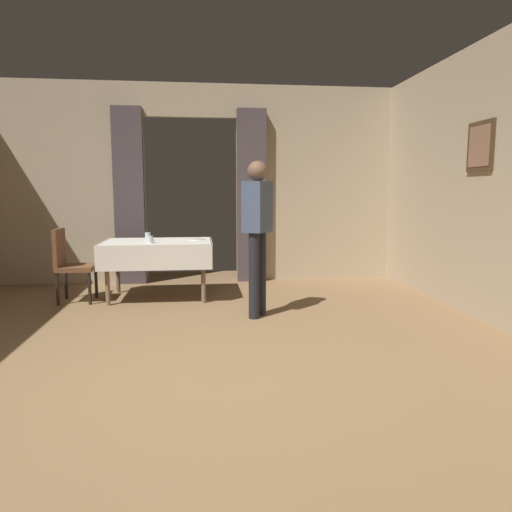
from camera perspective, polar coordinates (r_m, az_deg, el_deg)
name	(u,v)px	position (r m, az deg, el deg)	size (l,w,h in m)	color
ground	(185,386)	(3.61, -8.43, -15.04)	(10.08, 10.08, 0.00)	olive
wall_back	(191,183)	(7.51, -7.71, 8.58)	(6.40, 0.27, 3.00)	tan
dining_table_mid	(158,249)	(6.40, -11.58, 0.88)	(1.41, 1.00, 0.75)	#7A604C
chair_mid_left	(70,262)	(6.48, -21.26, -0.62)	(0.44, 0.44, 0.93)	black
plate_mid_a	(197,239)	(6.45, -7.03, 1.97)	(0.22, 0.22, 0.01)	white
glass_mid_b	(150,239)	(6.15, -12.44, 1.93)	(0.07, 0.07, 0.09)	silver
glass_mid_c	(148,237)	(6.44, -12.73, 2.26)	(0.07, 0.07, 0.11)	silver
person_waiter_by_doorway	(257,225)	(5.26, 0.18, 3.67)	(0.37, 0.42, 1.72)	black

